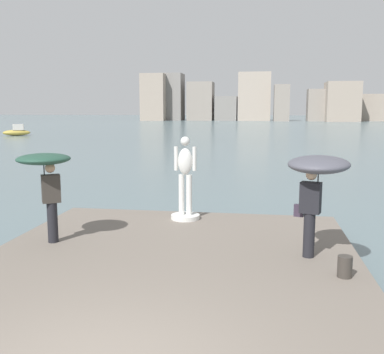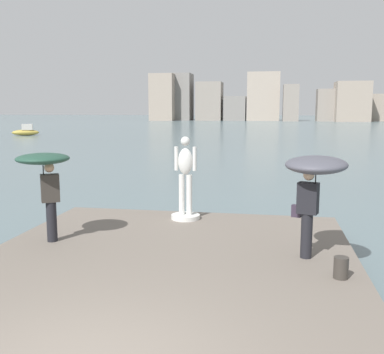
% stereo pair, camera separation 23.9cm
% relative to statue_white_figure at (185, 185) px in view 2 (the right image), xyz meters
% --- Properties ---
extents(ground_plane, '(400.00, 400.00, 0.00)m').
position_rel_statue_white_figure_xyz_m(ground_plane, '(0.21, 32.87, -1.30)').
color(ground_plane, slate).
extents(pier, '(7.37, 10.96, 0.40)m').
position_rel_statue_white_figure_xyz_m(pier, '(0.21, -4.65, -1.10)').
color(pier, '#70665B').
rests_on(pier, ground).
extents(statue_white_figure, '(0.75, 0.75, 2.16)m').
position_rel_statue_white_figure_xyz_m(statue_white_figure, '(0.00, 0.00, 0.00)').
color(statue_white_figure, silver).
rests_on(statue_white_figure, pier).
extents(onlooker_left, '(1.54, 1.54, 1.94)m').
position_rel_statue_white_figure_xyz_m(onlooker_left, '(-2.58, -2.51, 0.68)').
color(onlooker_left, black).
rests_on(onlooker_left, pier).
extents(onlooker_right, '(1.48, 1.49, 2.01)m').
position_rel_statue_white_figure_xyz_m(onlooker_right, '(2.99, -2.67, 0.74)').
color(onlooker_right, black).
rests_on(onlooker_right, pier).
extents(mooring_bollard, '(0.25, 0.25, 0.37)m').
position_rel_statue_white_figure_xyz_m(mooring_bollard, '(3.40, -3.67, -0.71)').
color(mooring_bollard, '#38332D').
rests_on(mooring_bollard, pier).
extents(boat_mid, '(3.40, 2.43, 1.40)m').
position_rel_statue_white_figure_xyz_m(boat_mid, '(-28.00, 40.54, -0.78)').
color(boat_mid, '#B2993D').
rests_on(boat_mid, ground).
extents(distant_skyline, '(67.35, 14.23, 13.46)m').
position_rel_statue_white_figure_xyz_m(distant_skyline, '(-2.16, 117.46, 4.28)').
color(distant_skyline, gray).
rests_on(distant_skyline, ground).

